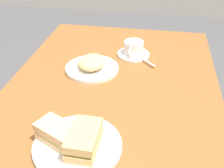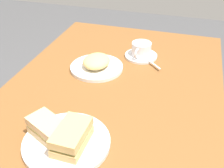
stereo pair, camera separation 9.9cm
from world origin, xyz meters
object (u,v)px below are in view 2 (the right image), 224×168
sandwich_plate (67,142)px  dining_table (109,117)px  sandwich_front (72,137)px  side_plate (97,67)px  sandwich_back (50,130)px  coffee_saucer (141,56)px  spoon (151,62)px  coffee_cup (141,49)px

sandwich_plate → dining_table: bearing=171.1°
sandwich_front → side_plate: size_ratio=0.60×
sandwich_back → coffee_saucer: (-0.58, 0.14, -0.04)m
sandwich_front → sandwich_back: (-0.01, -0.07, -0.00)m
spoon → sandwich_plate: bearing=-15.6°
coffee_saucer → side_plate: (0.16, -0.15, 0.00)m
sandwich_front → coffee_cup: (-0.59, 0.07, -0.00)m
sandwich_front → coffee_saucer: (-0.59, 0.07, -0.04)m
sandwich_back → spoon: (-0.53, 0.19, -0.03)m
coffee_cup → sandwich_back: bearing=-13.6°
dining_table → sandwich_plate: 0.29m
coffee_saucer → coffee_cup: size_ratio=1.28×
coffee_cup → spoon: size_ratio=1.39×
sandwich_back → side_plate: size_ratio=0.72×
sandwich_front → coffee_cup: sandwich_front is taller
dining_table → side_plate: (-0.16, -0.10, 0.11)m
sandwich_front → coffee_saucer: bearing=173.2°
sandwich_plate → side_plate: bearing=-172.0°
sandwich_front → coffee_saucer: sandwich_front is taller
coffee_saucer → side_plate: 0.22m
side_plate → dining_table: bearing=32.5°
dining_table → spoon: size_ratio=15.81×
spoon → coffee_saucer: bearing=-136.1°
coffee_saucer → spoon: bearing=43.9°
side_plate → sandwich_plate: bearing=8.0°
dining_table → coffee_saucer: 0.34m
sandwich_back → coffee_cup: (-0.58, 0.14, -0.00)m
sandwich_back → dining_table: bearing=161.6°
sandwich_back → coffee_cup: same height
sandwich_front → coffee_saucer: 0.59m
coffee_saucer → side_plate: size_ratio=0.66×
dining_table → coffee_saucer: coffee_saucer is taller
sandwich_back → spoon: 0.56m
sandwich_plate → coffee_saucer: (-0.58, 0.09, -0.00)m
sandwich_back → coffee_saucer: size_ratio=1.10×
sandwich_back → spoon: sandwich_back is taller
sandwich_plate → side_plate: same height
dining_table → sandwich_back: sandwich_back is taller
spoon → sandwich_back: bearing=-20.3°
sandwich_plate → spoon: 0.55m
coffee_saucer → dining_table: bearing=-9.3°
sandwich_back → coffee_saucer: 0.60m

